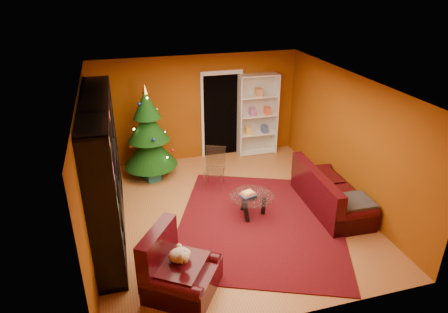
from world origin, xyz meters
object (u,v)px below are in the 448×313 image
object	(u,v)px
armchair	(182,269)
media_unit	(103,171)
gift_box_teal	(152,174)
gift_box_red	(146,161)
sofa	(332,189)
coffee_table	(251,205)
rug	(261,222)
dog	(180,255)
white_bookshelf	(258,115)
acrylic_chair	(214,171)
christmas_tree	(149,133)

from	to	relation	value
armchair	media_unit	bearing A→B (deg)	62.32
gift_box_teal	gift_box_red	size ratio (longest dim) A/B	1.40
sofa	gift_box_teal	bearing A→B (deg)	59.27
gift_box_red	coffee_table	bearing A→B (deg)	-57.72
rug	dog	xyz separation A→B (m)	(-1.76, -1.27, 0.59)
white_bookshelf	gift_box_red	bearing A→B (deg)	-179.10
armchair	dog	bearing A→B (deg)	45.00
dog	sofa	distance (m)	3.60
media_unit	dog	world-z (taller)	media_unit
media_unit	acrylic_chair	world-z (taller)	media_unit
gift_box_teal	white_bookshelf	xyz separation A→B (m)	(2.82, 0.77, 0.89)
christmas_tree	white_bookshelf	world-z (taller)	christmas_tree
gift_box_teal	rug	bearing A→B (deg)	-52.26
sofa	armchair	bearing A→B (deg)	116.52
white_bookshelf	rug	bearing A→B (deg)	-107.32
gift_box_teal	sofa	xyz separation A→B (m)	(3.33, -2.16, 0.28)
christmas_tree	dog	size ratio (longest dim) A/B	5.45
christmas_tree	gift_box_red	xyz separation A→B (m)	(-0.09, 0.54, -0.95)
media_unit	white_bookshelf	bearing A→B (deg)	35.35
dog	armchair	bearing A→B (deg)	-135.00
white_bookshelf	sofa	world-z (taller)	white_bookshelf
gift_box_teal	coffee_table	world-z (taller)	coffee_table
christmas_tree	dog	distance (m)	3.85
white_bookshelf	armchair	bearing A→B (deg)	-120.92
media_unit	white_bookshelf	world-z (taller)	media_unit
gift_box_teal	acrylic_chair	bearing A→B (deg)	-31.10
gift_box_red	white_bookshelf	size ratio (longest dim) A/B	0.10
white_bookshelf	media_unit	bearing A→B (deg)	-144.57
media_unit	christmas_tree	bearing A→B (deg)	65.61
white_bookshelf	coffee_table	bearing A→B (deg)	-110.84
armchair	acrylic_chair	bearing A→B (deg)	10.66
gift_box_teal	media_unit	bearing A→B (deg)	-118.12
media_unit	coffee_table	distance (m)	2.85
armchair	gift_box_teal	bearing A→B (deg)	34.47
media_unit	acrylic_chair	bearing A→B (deg)	25.88
christmas_tree	coffee_table	distance (m)	2.93
gift_box_teal	dog	size ratio (longest dim) A/B	0.76
gift_box_teal	coffee_table	bearing A→B (deg)	-49.88
gift_box_red	acrylic_chair	bearing A→B (deg)	-49.12
white_bookshelf	sofa	size ratio (longest dim) A/B	1.07
rug	white_bookshelf	world-z (taller)	white_bookshelf
rug	gift_box_red	size ratio (longest dim) A/B	16.37
armchair	acrylic_chair	size ratio (longest dim) A/B	1.24
coffee_table	white_bookshelf	bearing A→B (deg)	67.98
gift_box_red	dog	bearing A→B (deg)	-88.64
armchair	christmas_tree	bearing A→B (deg)	34.18
christmas_tree	acrylic_chair	size ratio (longest dim) A/B	2.59
white_bookshelf	dog	xyz separation A→B (m)	(-2.79, -4.35, -0.43)
armchair	rug	bearing A→B (deg)	-18.68
media_unit	sofa	distance (m)	4.39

